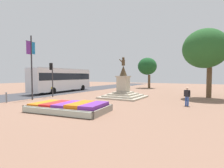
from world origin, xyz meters
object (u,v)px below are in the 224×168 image
object	(u,v)px
banner_pole	(31,65)
statue_monument	(123,91)
city_bus	(63,79)
kerb_bollard_mid_b	(6,97)
pedestrian_with_handbag	(187,95)
traffic_light_mid_block	(52,74)
flower_planter	(69,107)

from	to	relation	value
banner_pole	statue_monument	bearing A→B (deg)	39.34
city_bus	kerb_bollard_mid_b	bearing A→B (deg)	-71.97
statue_monument	pedestrian_with_handbag	world-z (taller)	statue_monument
city_bus	pedestrian_with_handbag	bearing A→B (deg)	-12.58
traffic_light_mid_block	city_bus	size ratio (longest dim) A/B	0.36
city_bus	pedestrian_with_handbag	size ratio (longest dim) A/B	7.21
flower_planter	statue_monument	world-z (taller)	statue_monument
traffic_light_mid_block	pedestrian_with_handbag	size ratio (longest dim) A/B	2.56
flower_planter	statue_monument	xyz separation A→B (m)	(-0.03, 8.59, 0.51)
flower_planter	pedestrian_with_handbag	bearing A→B (deg)	43.30
pedestrian_with_handbag	traffic_light_mid_block	bearing A→B (deg)	-175.35
city_bus	statue_monument	bearing A→B (deg)	-9.20
pedestrian_with_handbag	flower_planter	bearing A→B (deg)	-136.70
statue_monument	traffic_light_mid_block	world-z (taller)	statue_monument
statue_monument	kerb_bollard_mid_b	size ratio (longest dim) A/B	4.67
flower_planter	kerb_bollard_mid_b	world-z (taller)	kerb_bollard_mid_b
statue_monument	city_bus	distance (m)	11.27
traffic_light_mid_block	city_bus	world-z (taller)	traffic_light_mid_block
statue_monument	kerb_bollard_mid_b	world-z (taller)	statue_monument
city_bus	kerb_bollard_mid_b	size ratio (longest dim) A/B	11.37
traffic_light_mid_block	pedestrian_with_handbag	distance (m)	14.51
flower_planter	banner_pole	distance (m)	8.50
kerb_bollard_mid_b	flower_planter	bearing A→B (deg)	-0.96
banner_pole	traffic_light_mid_block	bearing A→B (deg)	92.95
banner_pole	pedestrian_with_handbag	size ratio (longest dim) A/B	4.24
kerb_bollard_mid_b	statue_monument	bearing A→B (deg)	47.62
pedestrian_with_handbag	city_bus	bearing A→B (deg)	167.42
traffic_light_mid_block	kerb_bollard_mid_b	bearing A→B (deg)	-92.13
statue_monument	banner_pole	xyz separation A→B (m)	(-7.40, -6.06, 2.77)
traffic_light_mid_block	kerb_bollard_mid_b	size ratio (longest dim) A/B	4.04
flower_planter	city_bus	distance (m)	15.29
flower_planter	kerb_bollard_mid_b	bearing A→B (deg)	179.04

